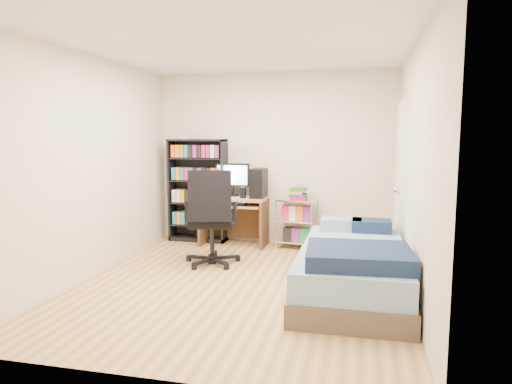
% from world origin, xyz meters
% --- Properties ---
extents(room, '(3.58, 4.08, 2.58)m').
position_xyz_m(room, '(0.00, 0.00, 1.25)').
color(room, tan).
rests_on(room, ground).
extents(media_shelf, '(0.86, 0.29, 1.60)m').
position_xyz_m(media_shelf, '(-1.13, 1.84, 0.79)').
color(media_shelf, black).
rests_on(media_shelf, room).
extents(computer_desk, '(0.94, 0.55, 1.19)m').
position_xyz_m(computer_desk, '(-0.44, 1.75, 0.64)').
color(computer_desk, tan).
rests_on(computer_desk, room).
extents(office_chair, '(0.84, 0.84, 1.19)m').
position_xyz_m(office_chair, '(-0.52, 0.64, 0.38)').
color(office_chair, black).
rests_on(office_chair, room).
extents(wire_cart, '(0.58, 0.46, 0.86)m').
position_xyz_m(wire_cart, '(0.39, 1.73, 0.56)').
color(wire_cart, silver).
rests_on(wire_cart, room).
extents(bed, '(1.07, 2.13, 0.61)m').
position_xyz_m(bed, '(1.20, -0.02, 0.27)').
color(bed, brown).
rests_on(bed, room).
extents(door, '(0.12, 0.80, 2.00)m').
position_xyz_m(door, '(1.72, 1.35, 1.00)').
color(door, white).
rests_on(door, room).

